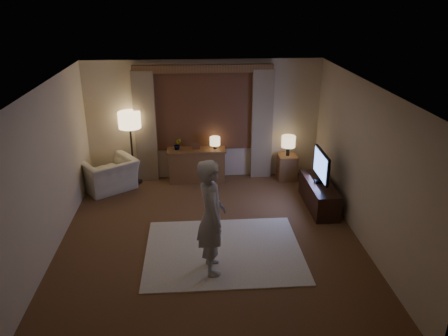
{
  "coord_description": "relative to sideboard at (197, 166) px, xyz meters",
  "views": [
    {
      "loc": [
        -0.23,
        -6.34,
        3.92
      ],
      "look_at": [
        0.27,
        0.6,
        1.06
      ],
      "focal_mm": 35.0,
      "sensor_mm": 36.0,
      "label": 1
    }
  ],
  "objects": [
    {
      "name": "tv_stand",
      "position": [
        2.33,
        -1.41,
        -0.1
      ],
      "size": [
        0.45,
        1.4,
        0.5
      ],
      "primitive_type": "cube",
      "color": "black",
      "rests_on": "floor"
    },
    {
      "name": "sideboard",
      "position": [
        0.0,
        0.0,
        0.0
      ],
      "size": [
        1.2,
        0.4,
        0.7
      ],
      "primitive_type": "cube",
      "color": "brown",
      "rests_on": "floor"
    },
    {
      "name": "side_table",
      "position": [
        1.99,
        -0.05,
        -0.07
      ],
      "size": [
        0.4,
        0.4,
        0.56
      ],
      "primitive_type": "cube",
      "color": "brown",
      "rests_on": "floor"
    },
    {
      "name": "floor_lamp",
      "position": [
        -1.37,
        0.0,
        0.98
      ],
      "size": [
        0.46,
        0.46,
        1.58
      ],
      "color": "black",
      "rests_on": "floor"
    },
    {
      "name": "table_lamp_sideboard",
      "position": [
        0.4,
        0.0,
        0.55
      ],
      "size": [
        0.22,
        0.22,
        0.3
      ],
      "color": "black",
      "rests_on": "sideboard"
    },
    {
      "name": "table_lamp_side",
      "position": [
        1.99,
        -0.05,
        0.52
      ],
      "size": [
        0.3,
        0.3,
        0.44
      ],
      "color": "black",
      "rests_on": "side_table"
    },
    {
      "name": "tv",
      "position": [
        2.33,
        -1.41,
        0.5
      ],
      "size": [
        0.21,
        0.87,
        0.63
      ],
      "color": "black",
      "rests_on": "tv_stand"
    },
    {
      "name": "room",
      "position": [
        0.18,
        -2.0,
        0.98
      ],
      "size": [
        5.04,
        5.54,
        2.64
      ],
      "color": "brown",
      "rests_on": "ground"
    },
    {
      "name": "plant",
      "position": [
        -0.4,
        0.0,
        0.5
      ],
      "size": [
        0.17,
        0.13,
        0.3
      ],
      "primitive_type": "imported",
      "color": "#999999",
      "rests_on": "sideboard"
    },
    {
      "name": "rug",
      "position": [
        0.38,
        -2.85,
        -0.34
      ],
      "size": [
        2.5,
        2.0,
        0.02
      ],
      "primitive_type": "cube",
      "color": "white",
      "rests_on": "floor"
    },
    {
      "name": "armchair",
      "position": [
        -1.84,
        -0.32,
        -0.02
      ],
      "size": [
        1.36,
        1.33,
        0.67
      ],
      "primitive_type": "imported",
      "rotation": [
        0.0,
        0.0,
        -2.53
      ],
      "color": "beige",
      "rests_on": "floor"
    },
    {
      "name": "person",
      "position": [
        0.17,
        -3.34,
        0.55
      ],
      "size": [
        0.49,
        0.69,
        1.76
      ],
      "primitive_type": "imported",
      "rotation": [
        0.0,
        0.0,
        1.69
      ],
      "color": "#AFA9A1",
      "rests_on": "rug"
    },
    {
      "name": "picture_frame",
      "position": [
        0.0,
        0.0,
        0.45
      ],
      "size": [
        0.16,
        0.02,
        0.2
      ],
      "primitive_type": "cube",
      "color": "brown",
      "rests_on": "sideboard"
    }
  ]
}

